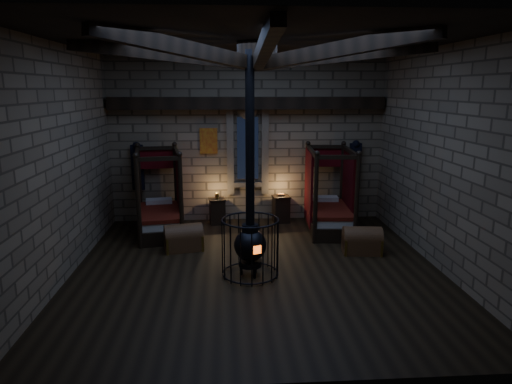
{
  "coord_description": "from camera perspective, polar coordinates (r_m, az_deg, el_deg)",
  "views": [
    {
      "loc": [
        -0.58,
        -8.22,
        3.41
      ],
      "look_at": [
        0.02,
        0.6,
        1.39
      ],
      "focal_mm": 32.0,
      "sensor_mm": 36.0,
      "label": 1
    }
  ],
  "objects": [
    {
      "name": "nightstand_right",
      "position": [
        11.86,
        3.14,
        -2.11
      ],
      "size": [
        0.49,
        0.47,
        0.76
      ],
      "rotation": [
        0.0,
        0.0,
        0.14
      ],
      "color": "black",
      "rests_on": "ground"
    },
    {
      "name": "stove",
      "position": [
        8.44,
        -0.73,
        -6.29
      ],
      "size": [
        1.06,
        1.06,
        4.05
      ],
      "rotation": [
        0.0,
        0.0,
        0.39
      ],
      "color": "black",
      "rests_on": "ground"
    },
    {
      "name": "trunk_right",
      "position": [
        9.94,
        13.11,
        -5.99
      ],
      "size": [
        0.85,
        0.59,
        0.58
      ],
      "rotation": [
        0.0,
        0.0,
        -0.11
      ],
      "color": "brown",
      "rests_on": "ground"
    },
    {
      "name": "nightstand_left",
      "position": [
        11.74,
        -4.86,
        -2.37
      ],
      "size": [
        0.47,
        0.45,
        0.81
      ],
      "rotation": [
        0.0,
        0.0,
        0.15
      ],
      "color": "black",
      "rests_on": "ground"
    },
    {
      "name": "trunk_left",
      "position": [
        9.98,
        -9.05,
        -5.73
      ],
      "size": [
        0.89,
        0.67,
        0.59
      ],
      "rotation": [
        0.0,
        0.0,
        0.22
      ],
      "color": "brown",
      "rests_on": "ground"
    },
    {
      "name": "bed_right",
      "position": [
        11.29,
        9.07,
        -2.29
      ],
      "size": [
        1.15,
        1.98,
        2.0
      ],
      "rotation": [
        0.0,
        0.0,
        -0.07
      ],
      "color": "black",
      "rests_on": "ground"
    },
    {
      "name": "room",
      "position": [
        8.34,
        0.09,
        15.13
      ],
      "size": [
        7.02,
        7.02,
        4.29
      ],
      "color": "black",
      "rests_on": "ground"
    },
    {
      "name": "bed_left",
      "position": [
        11.15,
        -11.93,
        -2.6
      ],
      "size": [
        1.3,
        2.05,
        2.0
      ],
      "rotation": [
        0.0,
        0.0,
        0.16
      ],
      "color": "black",
      "rests_on": "ground"
    }
  ]
}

